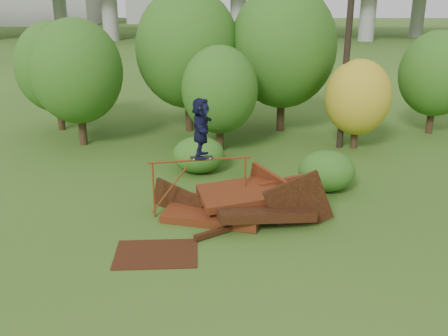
{
  "coord_description": "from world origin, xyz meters",
  "views": [
    {
      "loc": [
        -0.5,
        -12.7,
        6.88
      ],
      "look_at": [
        -0.8,
        2.0,
        1.6
      ],
      "focal_mm": 40.0,
      "sensor_mm": 36.0,
      "label": 1
    }
  ],
  "objects_px": {
    "scrap_pile": "(241,205)",
    "skater": "(201,128)",
    "flat_plate": "(156,254)",
    "utility_pole": "(349,29)"
  },
  "relations": [
    {
      "from": "skater",
      "to": "utility_pole",
      "type": "xyz_separation_m",
      "value": [
        5.89,
        7.33,
        2.42
      ]
    },
    {
      "from": "scrap_pile",
      "to": "flat_plate",
      "type": "relative_size",
      "value": 2.59
    },
    {
      "from": "flat_plate",
      "to": "utility_pole",
      "type": "height_order",
      "value": "utility_pole"
    },
    {
      "from": "scrap_pile",
      "to": "skater",
      "type": "relative_size",
      "value": 3.13
    },
    {
      "from": "flat_plate",
      "to": "utility_pole",
      "type": "relative_size",
      "value": 0.22
    },
    {
      "from": "flat_plate",
      "to": "utility_pole",
      "type": "distance_m",
      "value": 13.33
    },
    {
      "from": "skater",
      "to": "flat_plate",
      "type": "xyz_separation_m",
      "value": [
        -1.11,
        -2.71,
        -2.86
      ]
    },
    {
      "from": "utility_pole",
      "to": "flat_plate",
      "type": "bearing_deg",
      "value": -124.91
    },
    {
      "from": "utility_pole",
      "to": "skater",
      "type": "bearing_deg",
      "value": -128.8
    },
    {
      "from": "flat_plate",
      "to": "utility_pole",
      "type": "bearing_deg",
      "value": 55.09
    }
  ]
}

